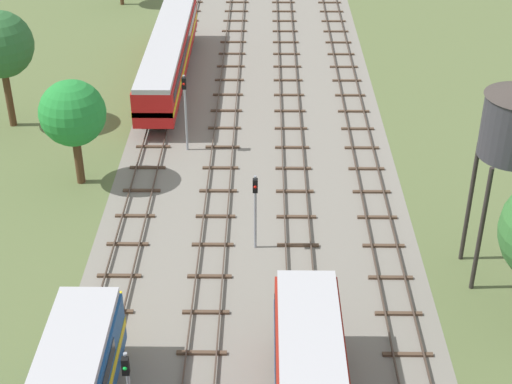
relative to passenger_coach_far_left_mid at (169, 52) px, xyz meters
name	(u,v)px	position (x,y,z in m)	size (l,w,h in m)	color
ground_plane	(258,109)	(7.34, -5.17, -2.61)	(480.00, 480.00, 0.00)	#5B6B3D
ballast_bed	(258,109)	(7.34, -5.17, -2.61)	(18.68, 176.00, 0.01)	gray
track_far_left	(165,101)	(0.00, -4.17, -2.48)	(2.40, 126.00, 0.29)	#47382D
track_left	(227,102)	(4.89, -4.17, -2.48)	(2.40, 126.00, 0.29)	#47382D
track_centre_left	(289,102)	(9.79, -4.17, -2.48)	(2.40, 126.00, 0.29)	#47382D
track_centre	(352,102)	(14.68, -4.17, -2.48)	(2.40, 126.00, 0.29)	#47382D
passenger_coach_far_left_mid	(169,52)	(0.00, 0.00, 0.00)	(2.96, 22.00, 3.80)	red
signal_post_nearest	(185,104)	(2.45, -12.02, 0.93)	(0.28, 0.47, 5.60)	gray
signal_post_near	(255,203)	(7.34, -23.86, 0.40)	(0.28, 0.47, 4.69)	gray
lineside_tree_1	(73,114)	(-4.09, -16.52, 2.30)	(4.18, 4.18, 7.05)	#4C331E
lineside_tree_4	(0,45)	(-10.82, -8.19, 3.64)	(4.77, 4.77, 8.68)	#4C331E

